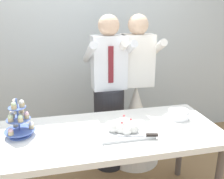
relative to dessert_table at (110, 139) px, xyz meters
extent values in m
cube|color=silver|center=(0.00, 1.41, 0.75)|extent=(5.20, 0.10, 2.90)
cube|color=white|center=(0.00, 0.00, 0.05)|extent=(1.80, 0.80, 0.05)
cylinder|color=#564C47|center=(-0.82, 0.32, -0.34)|extent=(0.06, 0.06, 0.72)
cylinder|color=#564C47|center=(0.82, 0.32, -0.34)|extent=(0.06, 0.06, 0.72)
cylinder|color=#4C66B2|center=(-0.69, 0.08, 0.08)|extent=(0.17, 0.17, 0.01)
cylinder|color=#4C66B2|center=(-0.69, 0.08, 0.23)|extent=(0.01, 0.01, 0.31)
cylinder|color=#4C66B2|center=(-0.69, 0.08, 0.12)|extent=(0.23, 0.23, 0.01)
cylinder|color=#D1B784|center=(-0.61, 0.09, 0.14)|extent=(0.04, 0.04, 0.03)
sphere|color=white|center=(-0.61, 0.09, 0.16)|extent=(0.04, 0.04, 0.04)
cylinder|color=#D1B784|center=(-0.73, 0.16, 0.14)|extent=(0.04, 0.04, 0.03)
sphere|color=brown|center=(-0.73, 0.16, 0.16)|extent=(0.04, 0.04, 0.04)
cylinder|color=#D1B784|center=(-0.75, 0.01, 0.14)|extent=(0.04, 0.04, 0.03)
sphere|color=#EAB7C6|center=(-0.75, 0.01, 0.16)|extent=(0.04, 0.04, 0.04)
cylinder|color=#4C66B2|center=(-0.69, 0.08, 0.21)|extent=(0.18, 0.18, 0.01)
cylinder|color=#D1B784|center=(-0.63, 0.08, 0.23)|extent=(0.04, 0.04, 0.03)
sphere|color=#EAB7C6|center=(-0.63, 0.08, 0.25)|extent=(0.04, 0.04, 0.04)
cylinder|color=#D1B784|center=(-0.67, 0.14, 0.23)|extent=(0.04, 0.04, 0.03)
sphere|color=#D6B27A|center=(-0.67, 0.14, 0.25)|extent=(0.04, 0.04, 0.04)
cylinder|color=#D1B784|center=(-0.74, 0.12, 0.23)|extent=(0.04, 0.04, 0.03)
sphere|color=white|center=(-0.74, 0.12, 0.25)|extent=(0.04, 0.04, 0.04)
cylinder|color=#D1B784|center=(-0.74, 0.04, 0.23)|extent=(0.04, 0.04, 0.03)
sphere|color=beige|center=(-0.74, 0.04, 0.25)|extent=(0.04, 0.04, 0.04)
cylinder|color=#D1B784|center=(-0.67, 0.03, 0.23)|extent=(0.04, 0.04, 0.03)
sphere|color=beige|center=(-0.67, 0.03, 0.25)|extent=(0.04, 0.04, 0.04)
cylinder|color=#4C66B2|center=(-0.69, 0.08, 0.31)|extent=(0.13, 0.13, 0.01)
cylinder|color=#D1B784|center=(-0.66, 0.08, 0.33)|extent=(0.04, 0.04, 0.03)
sphere|color=white|center=(-0.66, 0.08, 0.35)|extent=(0.04, 0.04, 0.04)
cylinder|color=#D1B784|center=(-0.71, 0.12, 0.33)|extent=(0.04, 0.04, 0.03)
sphere|color=white|center=(-0.71, 0.12, 0.35)|extent=(0.04, 0.04, 0.04)
cylinder|color=#D1B784|center=(-0.71, 0.05, 0.33)|extent=(0.04, 0.04, 0.03)
sphere|color=beige|center=(-0.71, 0.05, 0.35)|extent=(0.04, 0.04, 0.04)
cube|color=silver|center=(0.11, -0.05, 0.09)|extent=(0.42, 0.31, 0.02)
sphere|color=white|center=(0.19, -0.05, 0.12)|extent=(0.07, 0.07, 0.07)
sphere|color=white|center=(0.16, 0.01, 0.12)|extent=(0.07, 0.07, 0.07)
sphere|color=white|center=(0.11, 0.02, 0.13)|extent=(0.09, 0.09, 0.09)
sphere|color=white|center=(0.07, -0.01, 0.13)|extent=(0.09, 0.09, 0.09)
sphere|color=white|center=(0.02, -0.05, 0.13)|extent=(0.10, 0.10, 0.10)
sphere|color=white|center=(0.07, -0.08, 0.13)|extent=(0.08, 0.08, 0.08)
sphere|color=white|center=(0.11, -0.12, 0.13)|extent=(0.08, 0.08, 0.08)
sphere|color=white|center=(0.16, -0.10, 0.13)|extent=(0.10, 0.10, 0.10)
sphere|color=white|center=(0.11, -0.05, 0.14)|extent=(0.11, 0.11, 0.11)
sphere|color=#DB474C|center=(0.12, 0.02, 0.19)|extent=(0.02, 0.02, 0.02)
sphere|color=#DB474C|center=(0.15, -0.06, 0.19)|extent=(0.02, 0.02, 0.02)
sphere|color=#B21923|center=(0.11, -0.04, 0.18)|extent=(0.02, 0.02, 0.02)
sphere|color=#DB474C|center=(0.07, -0.10, 0.19)|extent=(0.02, 0.02, 0.02)
sphere|color=#2D1938|center=(0.08, -0.03, 0.18)|extent=(0.02, 0.02, 0.02)
sphere|color=#DB474C|center=(0.10, -0.05, 0.19)|extent=(0.02, 0.02, 0.02)
cube|color=silver|center=(0.14, -0.16, 0.10)|extent=(0.23, 0.07, 0.00)
cube|color=black|center=(0.28, -0.20, 0.11)|extent=(0.09, 0.05, 0.02)
cylinder|color=white|center=(0.65, 0.10, 0.08)|extent=(0.18, 0.18, 0.01)
cylinder|color=white|center=(0.65, 0.10, 0.09)|extent=(0.18, 0.18, 0.01)
cylinder|color=white|center=(0.65, 0.10, 0.10)|extent=(0.18, 0.18, 0.01)
cylinder|color=white|center=(0.65, 0.10, 0.11)|extent=(0.18, 0.18, 0.01)
cylinder|color=white|center=(0.65, 0.10, 0.12)|extent=(0.18, 0.18, 0.01)
cylinder|color=white|center=(0.65, 0.10, 0.13)|extent=(0.18, 0.18, 0.01)
cylinder|color=white|center=(0.65, 0.10, 0.15)|extent=(0.18, 0.18, 0.01)
cylinder|color=#232328|center=(0.14, 0.66, -0.24)|extent=(0.32, 0.32, 0.92)
cube|color=white|center=(0.14, 0.66, 0.49)|extent=(0.35, 0.21, 0.54)
sphere|color=#D8B293|center=(0.14, 0.66, 0.85)|extent=(0.21, 0.21, 0.21)
cylinder|color=white|center=(-0.05, 0.66, 0.60)|extent=(0.09, 0.49, 0.28)
cylinder|color=white|center=(0.33, 0.67, 0.60)|extent=(0.09, 0.49, 0.28)
cube|color=maroon|center=(0.14, 0.56, 0.49)|extent=(0.05, 0.01, 0.36)
cone|color=white|center=(0.45, 0.70, -0.24)|extent=(0.56, 0.56, 0.92)
cube|color=white|center=(0.45, 0.70, 0.49)|extent=(0.35, 0.22, 0.54)
sphere|color=beige|center=(0.45, 0.70, 0.85)|extent=(0.21, 0.21, 0.21)
cylinder|color=white|center=(0.27, 0.72, 0.60)|extent=(0.11, 0.49, 0.28)
cylinder|color=white|center=(0.65, 0.69, 0.60)|extent=(0.11, 0.49, 0.28)
camera|label=1|loc=(-0.40, -1.80, 1.03)|focal=40.90mm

